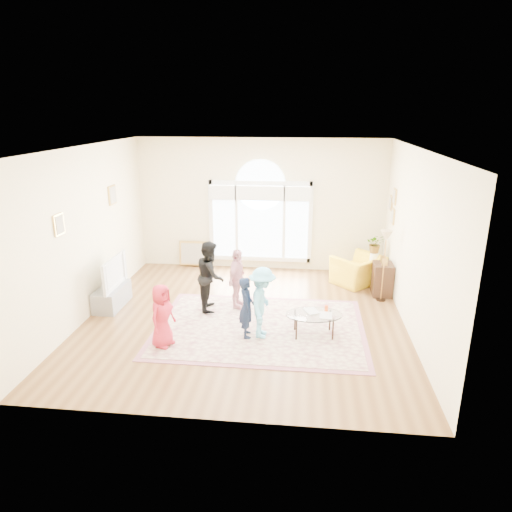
# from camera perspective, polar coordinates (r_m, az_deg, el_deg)

# --- Properties ---
(ground) EXTENTS (6.00, 6.00, 0.00)m
(ground) POSITION_cam_1_polar(r_m,az_deg,el_deg) (8.81, -1.44, -7.86)
(ground) COLOR brown
(ground) RESTS_ON ground
(room_shell) EXTENTS (6.00, 6.00, 6.00)m
(room_shell) POSITION_cam_1_polar(r_m,az_deg,el_deg) (10.99, 0.52, 6.02)
(room_shell) COLOR beige
(room_shell) RESTS_ON ground
(area_rug) EXTENTS (3.60, 2.60, 0.02)m
(area_rug) POSITION_cam_1_polar(r_m,az_deg,el_deg) (8.47, 0.49, -8.91)
(area_rug) COLOR beige
(area_rug) RESTS_ON ground
(rug_border) EXTENTS (3.80, 2.80, 0.01)m
(rug_border) POSITION_cam_1_polar(r_m,az_deg,el_deg) (8.47, 0.49, -8.93)
(rug_border) COLOR #98596A
(rug_border) RESTS_ON ground
(tv_console) EXTENTS (0.45, 1.00, 0.42)m
(tv_console) POSITION_cam_1_polar(r_m,az_deg,el_deg) (9.72, -17.55, -4.85)
(tv_console) COLOR gray
(tv_console) RESTS_ON ground
(television) EXTENTS (0.17, 1.08, 0.62)m
(television) POSITION_cam_1_polar(r_m,az_deg,el_deg) (9.53, -17.80, -1.96)
(television) COLOR black
(television) RESTS_ON tv_console
(coffee_table) EXTENTS (1.05, 0.73, 0.54)m
(coffee_table) POSITION_cam_1_polar(r_m,az_deg,el_deg) (8.10, 7.26, -7.33)
(coffee_table) COLOR silver
(coffee_table) RESTS_ON ground
(armchair) EXTENTS (1.35, 1.34, 0.66)m
(armchair) POSITION_cam_1_polar(r_m,az_deg,el_deg) (10.66, 12.62, -1.72)
(armchair) COLOR yellow
(armchair) RESTS_ON ground
(side_cabinet) EXTENTS (0.40, 0.50, 0.70)m
(side_cabinet) POSITION_cam_1_polar(r_m,az_deg,el_deg) (10.16, 15.50, -2.82)
(side_cabinet) COLOR black
(side_cabinet) RESTS_ON ground
(floor_lamp) EXTENTS (0.31, 0.31, 1.51)m
(floor_lamp) POSITION_cam_1_polar(r_m,az_deg,el_deg) (9.57, 15.93, 1.76)
(floor_lamp) COLOR black
(floor_lamp) RESTS_ON ground
(plant_pedestal) EXTENTS (0.20, 0.20, 0.70)m
(plant_pedestal) POSITION_cam_1_polar(r_m,az_deg,el_deg) (10.87, 14.47, -1.36)
(plant_pedestal) COLOR white
(plant_pedestal) RESTS_ON ground
(potted_plant) EXTENTS (0.40, 0.35, 0.44)m
(potted_plant) POSITION_cam_1_polar(r_m,az_deg,el_deg) (10.70, 14.71, 1.51)
(potted_plant) COLOR #33722D
(potted_plant) RESTS_ON plant_pedestal
(leaning_picture) EXTENTS (0.80, 0.14, 0.62)m
(leaning_picture) POSITION_cam_1_polar(r_m,az_deg,el_deg) (11.75, -7.56, -1.28)
(leaning_picture) COLOR tan
(leaning_picture) RESTS_ON ground
(child_red) EXTENTS (0.50, 0.62, 1.09)m
(child_red) POSITION_cam_1_polar(r_m,az_deg,el_deg) (7.78, -11.67, -7.30)
(child_red) COLOR #BE2339
(child_red) RESTS_ON area_rug
(child_navy) EXTENTS (0.34, 0.44, 1.09)m
(child_navy) POSITION_cam_1_polar(r_m,az_deg,el_deg) (7.93, -1.19, -6.41)
(child_navy) COLOR #131D37
(child_navy) RESTS_ON area_rug
(child_black) EXTENTS (0.62, 0.74, 1.39)m
(child_black) POSITION_cam_1_polar(r_m,az_deg,el_deg) (8.99, -5.69, -2.46)
(child_black) COLOR black
(child_black) RESTS_ON area_rug
(child_pink) EXTENTS (0.44, 0.76, 1.21)m
(child_pink) POSITION_cam_1_polar(r_m,az_deg,el_deg) (9.05, -2.39, -2.86)
(child_pink) COLOR pink
(child_pink) RESTS_ON area_rug
(child_blue) EXTENTS (0.51, 0.84, 1.27)m
(child_blue) POSITION_cam_1_polar(r_m,az_deg,el_deg) (7.89, 0.79, -5.86)
(child_blue) COLOR #66C7F1
(child_blue) RESTS_ON area_rug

